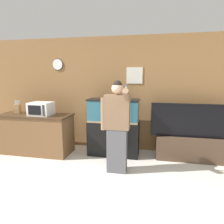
{
  "coord_description": "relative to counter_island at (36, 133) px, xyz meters",
  "views": [
    {
      "loc": [
        0.8,
        -1.91,
        1.72
      ],
      "look_at": [
        0.05,
        1.73,
        1.05
      ],
      "focal_mm": 32.0,
      "sensor_mm": 36.0,
      "label": 1
    }
  ],
  "objects": [
    {
      "name": "aquarium_on_stand",
      "position": [
        1.74,
        0.22,
        0.18
      ],
      "size": [
        1.1,
        0.44,
        1.24
      ],
      "color": "black",
      "rests_on": "ground_plane"
    },
    {
      "name": "person_standing",
      "position": [
        1.95,
        -0.56,
        0.42
      ],
      "size": [
        0.52,
        0.39,
        1.65
      ],
      "color": "#515156",
      "rests_on": "ground_plane"
    },
    {
      "name": "microwave",
      "position": [
        0.19,
        -0.04,
        0.58
      ],
      "size": [
        0.47,
        0.39,
        0.28
      ],
      "color": "white",
      "rests_on": "counter_island"
    },
    {
      "name": "counter_island",
      "position": [
        0.0,
        0.0,
        0.0
      ],
      "size": [
        1.62,
        0.67,
        0.88
      ],
      "color": "brown",
      "rests_on": "ground_plane"
    },
    {
      "name": "tv_on_stand",
      "position": [
        3.33,
        0.27,
        -0.09
      ],
      "size": [
        1.58,
        0.4,
        1.18
      ],
      "color": "#4C3828",
      "rests_on": "ground_plane"
    },
    {
      "name": "knife_block",
      "position": [
        -0.46,
        0.05,
        0.55
      ],
      "size": [
        0.13,
        0.09,
        0.3
      ],
      "color": "olive",
      "rests_on": "counter_island"
    },
    {
      "name": "wall_back_paneled",
      "position": [
        1.76,
        0.67,
        0.86
      ],
      "size": [
        10.0,
        0.08,
        2.6
      ],
      "color": "olive",
      "rests_on": "ground_plane"
    }
  ]
}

